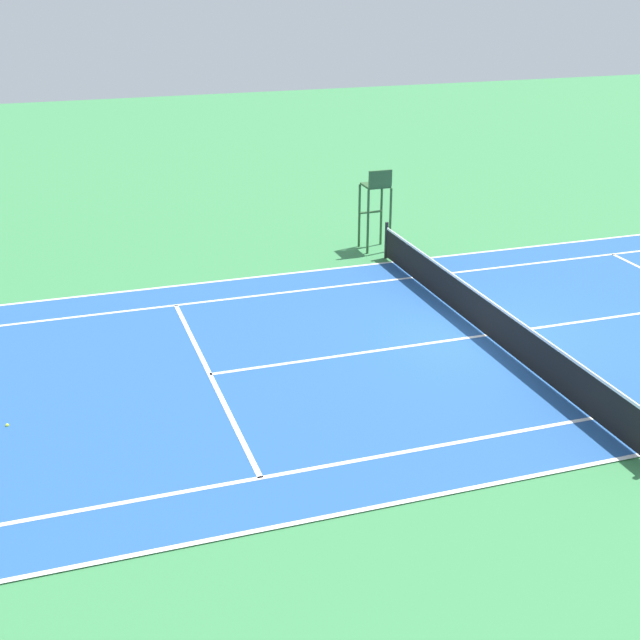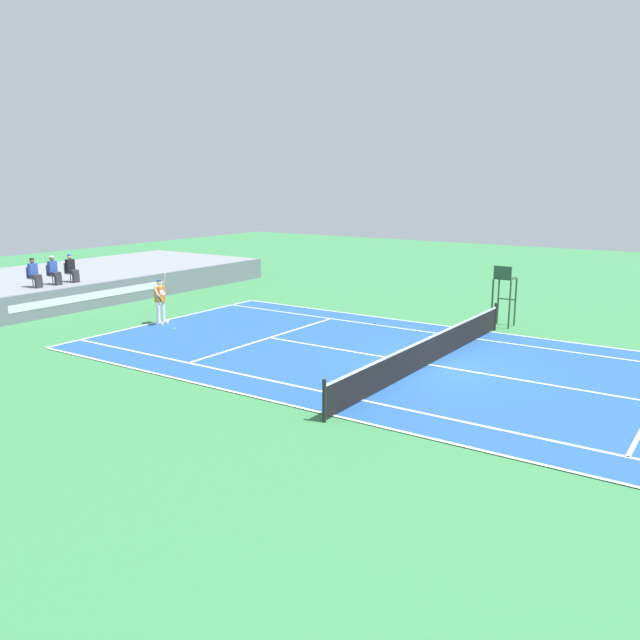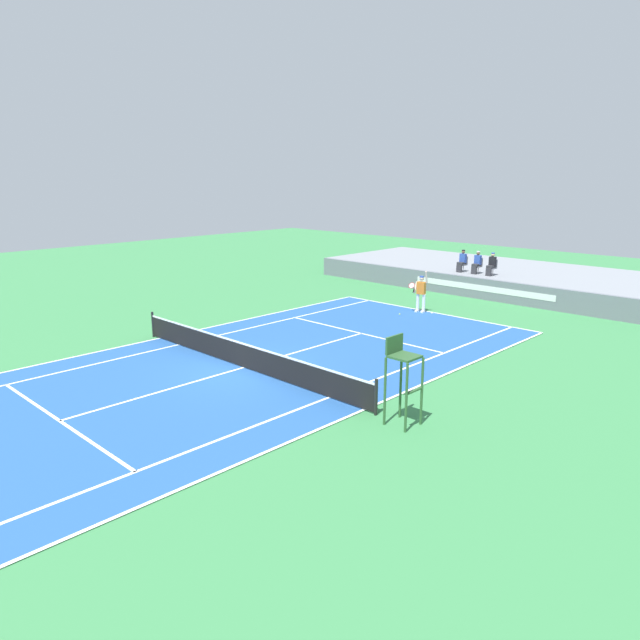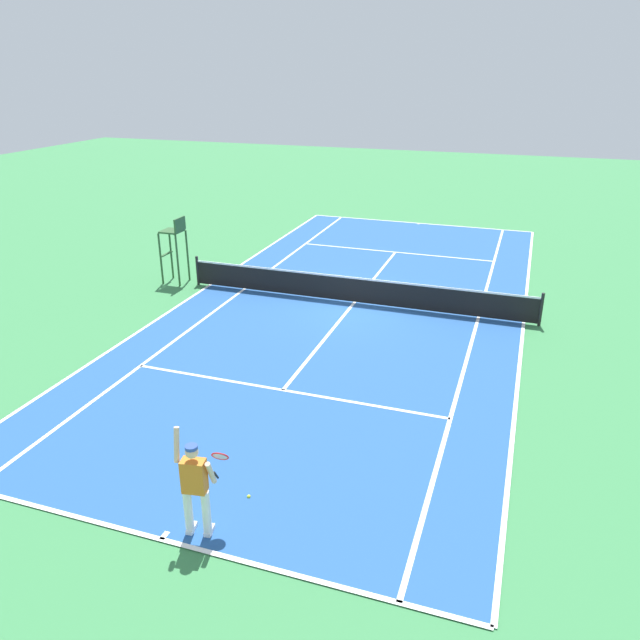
% 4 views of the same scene
% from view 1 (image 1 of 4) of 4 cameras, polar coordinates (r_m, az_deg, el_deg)
% --- Properties ---
extents(ground_plane, '(80.00, 80.00, 0.00)m').
position_cam_1_polar(ground_plane, '(20.29, 10.75, -1.05)').
color(ground_plane, '#387F47').
extents(court, '(11.08, 23.88, 0.03)m').
position_cam_1_polar(court, '(20.29, 10.75, -1.03)').
color(court, '#235193').
rests_on(court, ground).
extents(net, '(11.98, 0.10, 1.07)m').
position_cam_1_polar(net, '(20.09, 10.85, 0.31)').
color(net, black).
rests_on(net, ground).
extents(tennis_ball, '(0.07, 0.07, 0.07)m').
position_cam_1_polar(tennis_ball, '(17.18, -19.79, -6.50)').
color(tennis_ball, '#D1E533').
rests_on(tennis_ball, ground).
extents(umpire_chair, '(0.77, 0.77, 2.44)m').
position_cam_1_polar(umpire_chair, '(25.59, 3.69, 7.95)').
color(umpire_chair, '#2D562D').
rests_on(umpire_chair, ground).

